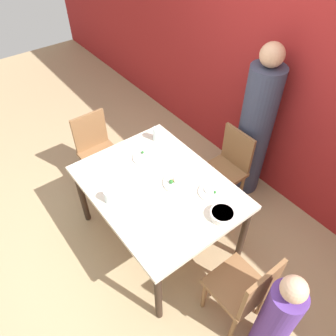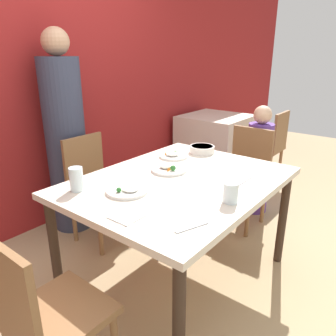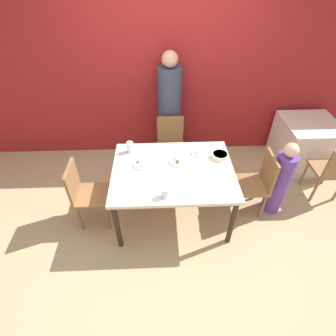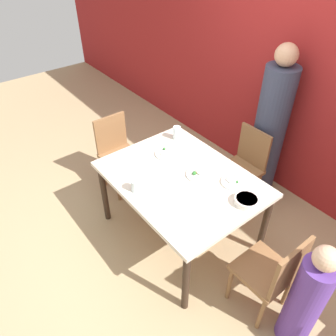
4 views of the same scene
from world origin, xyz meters
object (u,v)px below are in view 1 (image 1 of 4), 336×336
person_child (276,321)px  plate_rice_adult (177,182)px  person_adult (255,130)px  glass_water_tall (109,196)px  chair_adult_spot (227,166)px  chair_child_spot (244,289)px  bowl_curry (222,214)px

person_child → plate_rice_adult: (-1.25, 0.12, 0.28)m
person_adult → person_child: size_ratio=1.61×
person_adult → glass_water_tall: person_adult is taller
chair_adult_spot → plate_rice_adult: size_ratio=3.61×
person_adult → chair_child_spot: bearing=-49.1°
chair_child_spot → person_child: size_ratio=0.83×
chair_child_spot → person_child: (0.29, -0.00, 0.01)m
chair_adult_spot → chair_child_spot: 1.33m
chair_child_spot → person_adult: (-1.02, 1.18, 0.31)m
person_adult → glass_water_tall: (-0.12, -1.63, 0.02)m
person_child → bowl_curry: size_ratio=5.34×
person_adult → plate_rice_adult: 1.07m
person_child → glass_water_tall: (-1.43, -0.45, 0.32)m
chair_adult_spot → glass_water_tall: 1.33m
chair_child_spot → person_adult: size_ratio=0.52×
chair_adult_spot → plate_rice_adult: chair_adult_spot is taller
person_adult → person_child: 1.79m
chair_child_spot → plate_rice_adult: size_ratio=3.61×
glass_water_tall → chair_child_spot: bearing=21.4°
chair_adult_spot → plate_rice_adult: bearing=-84.8°
chair_adult_spot → person_adult: person_adult is taller
person_adult → person_child: (1.32, -1.18, -0.30)m
chair_adult_spot → person_child: 1.56m
chair_adult_spot → glass_water_tall: size_ratio=7.90×
person_adult → bowl_curry: size_ratio=8.62×
chair_child_spot → person_child: 0.29m
person_child → plate_rice_adult: size_ratio=4.34×
chair_child_spot → plate_rice_adult: 1.01m
chair_adult_spot → bowl_curry: (0.57, -0.67, 0.30)m
plate_rice_adult → glass_water_tall: bearing=-107.8°
person_child → chair_adult_spot: bearing=147.4°
chair_child_spot → bowl_curry: chair_child_spot is taller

